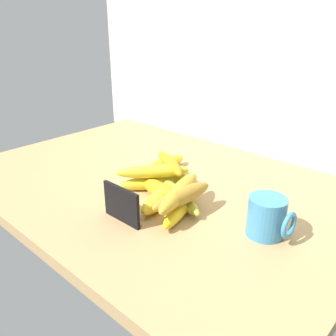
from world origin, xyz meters
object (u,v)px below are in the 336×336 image
object	(u,v)px
banana_4	(159,199)
coffee_mug	(268,217)
banana_0	(164,165)
banana_3	(179,196)
chalkboard_sign	(122,206)
banana_9	(179,192)
banana_7	(170,163)
banana_6	(150,183)
banana_10	(153,171)
banana_2	(181,207)
banana_5	(161,191)
banana_1	(175,176)
banana_8	(182,196)

from	to	relation	value
banana_4	coffee_mug	bearing A→B (deg)	15.29
banana_0	banana_3	size ratio (longest dim) A/B	0.82
chalkboard_sign	banana_9	xyz separation A→B (cm)	(7.27, 11.16, 1.69)
chalkboard_sign	banana_7	xyz separation A→B (cm)	(-5.51, 21.86, 2.11)
banana_6	coffee_mug	bearing A→B (deg)	2.60
banana_6	banana_10	distance (cm)	3.70
banana_4	banana_2	bearing A→B (deg)	9.93
coffee_mug	banana_5	distance (cm)	27.70
banana_2	banana_6	distance (cm)	15.07
chalkboard_sign	coffee_mug	bearing A→B (deg)	32.55
banana_1	banana_4	world-z (taller)	same
banana_4	banana_8	distance (cm)	7.86
banana_6	banana_9	xyz separation A→B (cm)	(13.97, -4.30, 3.72)
coffee_mug	banana_2	bearing A→B (deg)	-163.05
banana_10	banana_2	bearing A→B (deg)	-17.85
coffee_mug	banana_0	world-z (taller)	coffee_mug
chalkboard_sign	banana_10	bearing A→B (deg)	110.41
banana_1	banana_8	bearing A→B (deg)	-43.26
chalkboard_sign	coffee_mug	world-z (taller)	coffee_mug
banana_3	banana_7	bearing A→B (deg)	143.93
banana_2	banana_5	distance (cm)	8.84
chalkboard_sign	banana_4	size ratio (longest dim) A/B	0.73
banana_5	banana_7	distance (cm)	10.42
banana_4	banana_0	bearing A→B (deg)	130.12
banana_0	banana_8	distance (cm)	27.06
banana_1	banana_6	xyz separation A→B (cm)	(-2.11, -7.44, -0.30)
banana_1	banana_10	bearing A→B (deg)	-99.49
banana_7	banana_10	distance (cm)	6.29
chalkboard_sign	banana_8	size ratio (longest dim) A/B	0.63
banana_0	banana_4	xyz separation A→B (cm)	(13.98, -16.59, 0.15)
chalkboard_sign	banana_1	size ratio (longest dim) A/B	0.61
banana_2	banana_4	world-z (taller)	banana_4
chalkboard_sign	banana_4	xyz separation A→B (cm)	(1.77, 10.19, -1.69)
banana_9	banana_1	bearing A→B (deg)	135.30
banana_0	banana_10	xyz separation A→B (cm)	(6.40, -11.17, 3.40)
banana_3	banana_9	xyz separation A→B (cm)	(3.52, -3.95, 3.74)
banana_7	banana_9	distance (cm)	16.68
chalkboard_sign	coffee_mug	distance (cm)	31.54
chalkboard_sign	banana_4	distance (cm)	10.48
chalkboard_sign	banana_5	xyz separation A→B (cm)	(-0.80, 13.39, -1.71)
coffee_mug	banana_4	size ratio (longest dim) A/B	0.63
chalkboard_sign	banana_5	size ratio (longest dim) A/B	0.69
banana_7	banana_10	size ratio (longest dim) A/B	0.87
banana_0	banana_8	xyz separation A→B (cm)	(21.11, -16.57, 3.47)
coffee_mug	banana_9	xyz separation A→B (cm)	(-19.31, -5.81, 1.26)
banana_0	banana_3	bearing A→B (deg)	-36.16
banana_1	banana_9	bearing A→B (deg)	-44.70
chalkboard_sign	banana_6	size ratio (longest dim) A/B	0.70
coffee_mug	banana_4	world-z (taller)	coffee_mug
banana_2	banana_7	distance (cm)	17.52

